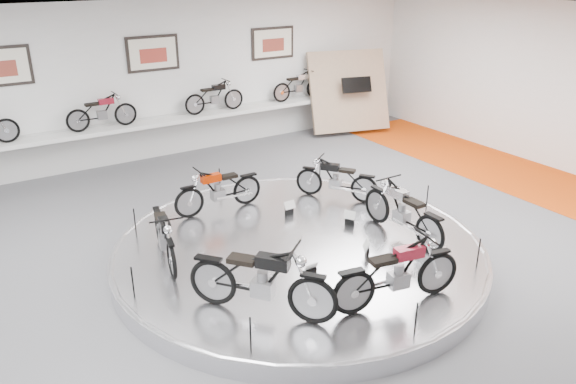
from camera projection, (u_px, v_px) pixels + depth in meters
floor at (308, 266)px, 9.62m from camera, size 16.00×16.00×0.00m
ceiling at (312, 25)px, 8.09m from camera, size 16.00×16.00×0.00m
wall_back at (155, 81)px, 14.31m from camera, size 16.00×0.00×16.00m
orange_carpet_strip at (551, 187)px, 12.99m from camera, size 2.40×12.60×0.01m
dado_band at (160, 136)px, 14.85m from camera, size 15.68×0.04×1.10m
display_platform at (299, 252)px, 9.80m from camera, size 6.40×6.40×0.30m
platform_rim at (299, 246)px, 9.75m from camera, size 6.40×6.40×0.10m
shelf at (163, 122)px, 14.46m from camera, size 11.00×0.55×0.10m
poster_center at (153, 53)px, 14.01m from camera, size 1.35×0.06×0.88m
poster_right at (273, 43)px, 15.75m from camera, size 1.35×0.06×0.88m
display_panel at (349, 91)px, 16.67m from camera, size 2.56×1.52×2.30m
shelf_bike_b at (102, 114)px, 13.56m from camera, size 1.22×0.43×0.73m
shelf_bike_c at (215, 99)px, 15.04m from camera, size 1.22×0.43×0.73m
shelf_bike_d at (298, 87)px, 16.38m from camera, size 1.22×0.43×0.73m
bike_a at (336, 179)px, 11.43m from camera, size 1.30×1.50×0.87m
bike_b at (218, 189)px, 10.87m from camera, size 1.56×0.56×0.91m
bike_c at (164, 235)px, 9.07m from camera, size 0.83×1.61×0.90m
bike_d at (261, 280)px, 7.63m from camera, size 1.67×1.84×1.08m
bike_e at (398, 272)px, 7.87m from camera, size 1.81×0.91×1.02m
bike_f at (403, 210)px, 9.84m from camera, size 0.61×1.70×1.00m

